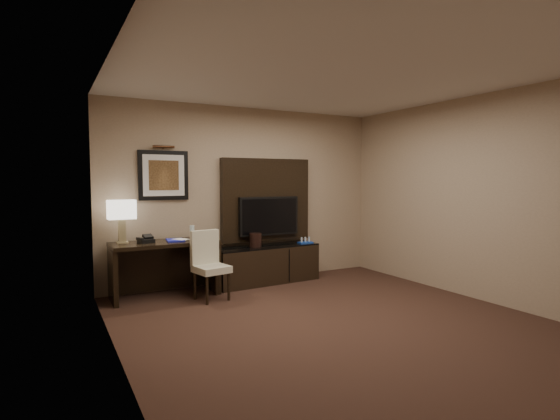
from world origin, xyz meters
TOP-DOWN VIEW (x-y plane):
  - floor at (0.00, 0.00)m, footprint 4.50×5.00m
  - ceiling at (0.00, 0.00)m, footprint 4.50×5.00m
  - wall_back at (0.00, 2.50)m, footprint 4.50×0.01m
  - wall_left at (-2.25, 0.00)m, footprint 0.01×5.00m
  - wall_right at (2.25, 0.00)m, footprint 0.01×5.00m
  - desk at (-1.38, 2.15)m, footprint 1.42×0.63m
  - credenza at (0.19, 2.20)m, footprint 1.69×0.56m
  - tv_wall_panel at (0.30, 2.44)m, footprint 1.50×0.12m
  - tv at (0.30, 2.34)m, footprint 1.00×0.08m
  - artwork at (-1.30, 2.48)m, footprint 0.70×0.04m
  - picture_light at (-1.30, 2.44)m, footprint 0.04×0.04m
  - desk_chair at (-0.88, 1.67)m, footprint 0.48×0.53m
  - table_lamp at (-1.91, 2.26)m, footprint 0.41×0.31m
  - desk_phone at (-1.63, 2.14)m, footprint 0.22×0.20m
  - blue_folder at (-1.24, 2.14)m, footprint 0.26×0.33m
  - book at (-1.23, 2.10)m, footprint 0.15×0.09m
  - water_bottle at (-0.98, 2.20)m, footprint 0.07×0.07m
  - ice_bucket at (-0.01, 2.19)m, footprint 0.24×0.24m
  - minibar_tray at (0.86, 2.15)m, footprint 0.23×0.15m

SIDE VIEW (x-z plane):
  - floor at x=0.00m, z-range -0.01..0.00m
  - credenza at x=0.19m, z-range 0.00..0.57m
  - desk at x=-1.38m, z-range 0.00..0.75m
  - desk_chair at x=-0.88m, z-range 0.00..0.84m
  - minibar_tray at x=0.86m, z-range 0.57..0.66m
  - ice_bucket at x=-0.01m, z-range 0.57..0.78m
  - blue_folder at x=-1.24m, z-range 0.75..0.77m
  - desk_phone at x=-1.63m, z-range 0.75..0.85m
  - water_bottle at x=-0.98m, z-range 0.75..0.95m
  - book at x=-1.23m, z-range 0.75..0.97m
  - tv at x=0.30m, z-range 0.72..1.32m
  - table_lamp at x=-1.91m, z-range 0.75..1.35m
  - tv_wall_panel at x=0.30m, z-range 0.62..1.92m
  - wall_back at x=0.00m, z-range 0.00..2.70m
  - wall_left at x=-2.25m, z-range 0.00..2.70m
  - wall_right at x=2.25m, z-range 0.00..2.70m
  - artwork at x=-1.30m, z-range 1.30..2.00m
  - picture_light at x=-1.30m, z-range 1.90..2.20m
  - ceiling at x=0.00m, z-range 2.70..2.71m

